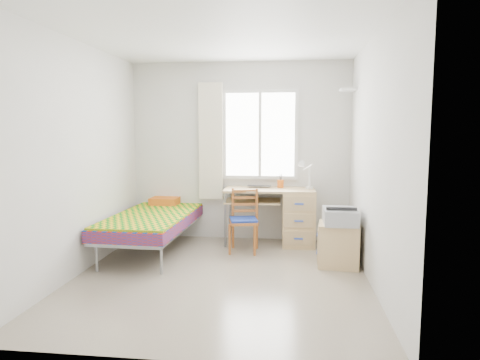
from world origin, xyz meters
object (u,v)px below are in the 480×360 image
Objects in this scene: desk at (293,215)px; printer at (340,216)px; cabinet at (338,245)px; bed at (155,219)px; chair at (244,216)px.

desk is 1.09m from printer.
bed is at bearing 175.15° from cabinet.
cabinet is (0.53, -0.91, -0.17)m from desk.
desk is at bearing 120.59° from printer.
cabinet is at bearing 121.66° from printer.
printer is at bearing -53.32° from cabinet.
cabinet is (2.39, -0.43, -0.17)m from bed.
chair is at bearing 156.54° from printer.
bed is 2.44× the size of chair.
printer is (0.01, -0.02, 0.35)m from cabinet.
bed is at bearing 169.71° from printer.
desk reaches higher than printer.
chair is at bearing 5.33° from bed.
chair reaches higher than printer.
chair is at bearing 162.17° from cabinet.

